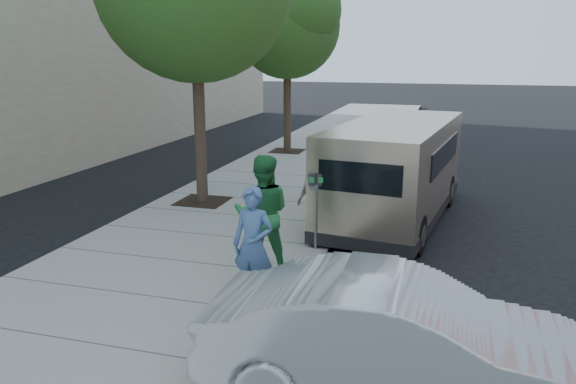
{
  "coord_description": "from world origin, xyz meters",
  "views": [
    {
      "loc": [
        3.59,
        -10.11,
        3.85
      ],
      "look_at": [
        0.55,
        0.32,
        1.1
      ],
      "focal_mm": 35.0,
      "sensor_mm": 36.0,
      "label": 1
    }
  ],
  "objects_px": {
    "person_officer": "(253,245)",
    "person_striped_polo": "(320,200)",
    "tree_far": "(288,21)",
    "van": "(396,169)",
    "parking_meter": "(316,195)",
    "person_green_shirt": "(263,213)",
    "sedan": "(399,342)",
    "person_gray_shirt": "(322,180)"
  },
  "relations": [
    {
      "from": "person_gray_shirt",
      "to": "person_green_shirt",
      "type": "bearing_deg",
      "value": 53.52
    },
    {
      "from": "sedan",
      "to": "person_striped_polo",
      "type": "distance_m",
      "value": 5.19
    },
    {
      "from": "person_striped_polo",
      "to": "van",
      "type": "bearing_deg",
      "value": -157.94
    },
    {
      "from": "person_green_shirt",
      "to": "person_striped_polo",
      "type": "distance_m",
      "value": 1.93
    },
    {
      "from": "tree_far",
      "to": "sedan",
      "type": "distance_m",
      "value": 15.96
    },
    {
      "from": "person_officer",
      "to": "person_striped_polo",
      "type": "xyz_separation_m",
      "value": [
        0.33,
        3.03,
        -0.06
      ]
    },
    {
      "from": "person_officer",
      "to": "sedan",
      "type": "bearing_deg",
      "value": -31.59
    },
    {
      "from": "tree_far",
      "to": "person_officer",
      "type": "distance_m",
      "value": 13.6
    },
    {
      "from": "van",
      "to": "person_green_shirt",
      "type": "distance_m",
      "value": 4.47
    },
    {
      "from": "person_gray_shirt",
      "to": "person_striped_polo",
      "type": "height_order",
      "value": "person_gray_shirt"
    },
    {
      "from": "tree_far",
      "to": "parking_meter",
      "type": "height_order",
      "value": "tree_far"
    },
    {
      "from": "sedan",
      "to": "person_gray_shirt",
      "type": "bearing_deg",
      "value": 19.58
    },
    {
      "from": "van",
      "to": "person_officer",
      "type": "relative_size",
      "value": 3.62
    },
    {
      "from": "person_green_shirt",
      "to": "person_gray_shirt",
      "type": "xyz_separation_m",
      "value": [
        0.31,
        3.16,
        -0.1
      ]
    },
    {
      "from": "sedan",
      "to": "person_striped_polo",
      "type": "relative_size",
      "value": 2.66
    },
    {
      "from": "parking_meter",
      "to": "person_green_shirt",
      "type": "distance_m",
      "value": 1.42
    },
    {
      "from": "tree_far",
      "to": "person_green_shirt",
      "type": "relative_size",
      "value": 3.21
    },
    {
      "from": "tree_far",
      "to": "sedan",
      "type": "bearing_deg",
      "value": -69.27
    },
    {
      "from": "parking_meter",
      "to": "van",
      "type": "height_order",
      "value": "van"
    },
    {
      "from": "tree_far",
      "to": "person_striped_polo",
      "type": "bearing_deg",
      "value": -70.26
    },
    {
      "from": "person_green_shirt",
      "to": "sedan",
      "type": "bearing_deg",
      "value": 116.3
    },
    {
      "from": "tree_far",
      "to": "person_gray_shirt",
      "type": "relative_size",
      "value": 3.55
    },
    {
      "from": "person_green_shirt",
      "to": "person_striped_polo",
      "type": "xyz_separation_m",
      "value": [
        0.59,
        1.83,
        -0.18
      ]
    },
    {
      "from": "tree_far",
      "to": "parking_meter",
      "type": "relative_size",
      "value": 4.39
    },
    {
      "from": "person_striped_polo",
      "to": "person_officer",
      "type": "bearing_deg",
      "value": 45.26
    },
    {
      "from": "person_officer",
      "to": "person_green_shirt",
      "type": "height_order",
      "value": "person_green_shirt"
    },
    {
      "from": "parking_meter",
      "to": "sedan",
      "type": "distance_m",
      "value": 4.68
    },
    {
      "from": "van",
      "to": "person_gray_shirt",
      "type": "relative_size",
      "value": 3.5
    },
    {
      "from": "van",
      "to": "person_gray_shirt",
      "type": "height_order",
      "value": "van"
    },
    {
      "from": "parking_meter",
      "to": "person_officer",
      "type": "relative_size",
      "value": 0.84
    },
    {
      "from": "tree_far",
      "to": "person_officer",
      "type": "height_order",
      "value": "tree_far"
    },
    {
      "from": "tree_far",
      "to": "van",
      "type": "height_order",
      "value": "tree_far"
    },
    {
      "from": "tree_far",
      "to": "person_gray_shirt",
      "type": "bearing_deg",
      "value": -69.05
    },
    {
      "from": "tree_far",
      "to": "sedan",
      "type": "height_order",
      "value": "tree_far"
    },
    {
      "from": "person_gray_shirt",
      "to": "person_striped_polo",
      "type": "bearing_deg",
      "value": 70.87
    },
    {
      "from": "parking_meter",
      "to": "sedan",
      "type": "height_order",
      "value": "parking_meter"
    },
    {
      "from": "person_officer",
      "to": "person_green_shirt",
      "type": "xyz_separation_m",
      "value": [
        -0.26,
        1.21,
        0.13
      ]
    },
    {
      "from": "van",
      "to": "person_officer",
      "type": "distance_m",
      "value": 5.51
    },
    {
      "from": "person_striped_polo",
      "to": "parking_meter",
      "type": "bearing_deg",
      "value": 56.52
    },
    {
      "from": "tree_far",
      "to": "person_green_shirt",
      "type": "distance_m",
      "value": 12.38
    },
    {
      "from": "person_officer",
      "to": "person_gray_shirt",
      "type": "relative_size",
      "value": 0.97
    },
    {
      "from": "van",
      "to": "sedan",
      "type": "distance_m",
      "value": 7.08
    }
  ]
}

